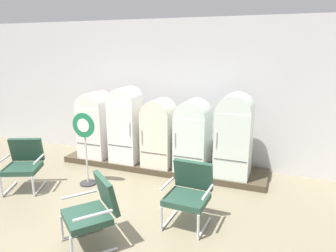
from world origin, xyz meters
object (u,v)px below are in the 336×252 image
at_px(refrigerator_4, 234,133).
at_px(armchair_left, 24,162).
at_px(armchair_center, 94,209).
at_px(refrigerator_2, 159,131).
at_px(refrigerator_3, 193,133).
at_px(armchair_right, 189,191).
at_px(refrigerator_0, 96,123).
at_px(sign_stand, 86,150).
at_px(refrigerator_1, 126,122).

bearing_deg(refrigerator_4, armchair_left, -154.14).
bearing_deg(armchair_center, armchair_left, 155.60).
bearing_deg(refrigerator_2, armchair_left, -139.52).
bearing_deg(refrigerator_4, refrigerator_3, 179.82).
distance_m(refrigerator_2, armchair_right, 2.17).
relative_size(refrigerator_0, sign_stand, 1.05).
bearing_deg(refrigerator_1, sign_stand, -102.00).
xyz_separation_m(refrigerator_0, sign_stand, (0.56, -1.20, -0.21)).
bearing_deg(refrigerator_0, refrigerator_1, -2.27).
height_order(refrigerator_4, armchair_center, refrigerator_4).
bearing_deg(armchair_center, refrigerator_4, 63.35).
relative_size(armchair_left, armchair_center, 1.00).
xyz_separation_m(refrigerator_1, refrigerator_2, (0.77, 0.00, -0.12)).
xyz_separation_m(refrigerator_0, armchair_right, (2.80, -1.79, -0.40)).
bearing_deg(sign_stand, refrigerator_3, 34.08).
height_order(armchair_left, armchair_center, same).
bearing_deg(sign_stand, refrigerator_1, 78.00).
xyz_separation_m(refrigerator_2, armchair_right, (1.22, -1.76, -0.37)).
xyz_separation_m(refrigerator_4, sign_stand, (-2.59, -1.19, -0.28)).
height_order(refrigerator_0, refrigerator_1, refrigerator_1).
relative_size(refrigerator_1, sign_stand, 1.15).
height_order(refrigerator_3, armchair_center, refrigerator_3).
xyz_separation_m(refrigerator_2, refrigerator_3, (0.74, 0.02, 0.01)).
relative_size(refrigerator_0, armchair_left, 1.59).
distance_m(refrigerator_1, sign_stand, 1.23).
relative_size(armchair_center, sign_stand, 0.66).
distance_m(refrigerator_0, sign_stand, 1.34).
xyz_separation_m(refrigerator_3, armchair_center, (-0.54, -2.75, -0.38)).
bearing_deg(refrigerator_4, armchair_right, -101.20).
bearing_deg(refrigerator_1, armchair_right, -41.41).
relative_size(refrigerator_0, armchair_center, 1.59).
distance_m(refrigerator_2, armchair_center, 2.76).
distance_m(refrigerator_1, refrigerator_4, 2.35).
distance_m(refrigerator_4, armchair_right, 1.88).
distance_m(refrigerator_2, refrigerator_3, 0.74).
xyz_separation_m(refrigerator_0, armchair_center, (1.77, -2.75, -0.40)).
relative_size(refrigerator_0, refrigerator_4, 0.92).
height_order(refrigerator_1, armchair_right, refrigerator_1).
distance_m(refrigerator_1, refrigerator_3, 1.52).
relative_size(refrigerator_1, armchair_center, 1.75).
distance_m(armchair_left, sign_stand, 1.15).
xyz_separation_m(refrigerator_1, sign_stand, (-0.25, -1.17, -0.30)).
height_order(refrigerator_0, refrigerator_4, refrigerator_4).
bearing_deg(refrigerator_0, refrigerator_2, -1.03).
bearing_deg(refrigerator_3, armchair_left, -147.70).
bearing_deg(armchair_right, refrigerator_1, 138.59).
distance_m(refrigerator_1, refrigerator_2, 0.78).
height_order(refrigerator_1, armchair_left, refrigerator_1).
xyz_separation_m(refrigerator_1, armchair_right, (1.99, -1.76, -0.49)).
distance_m(refrigerator_0, refrigerator_4, 3.15).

